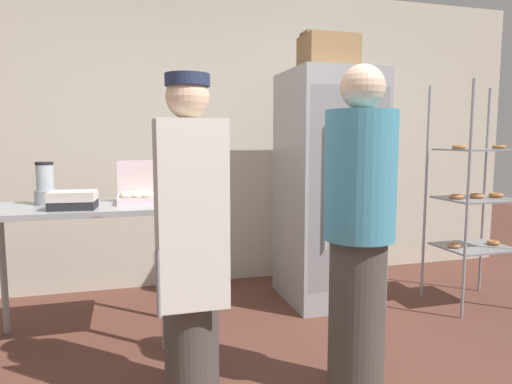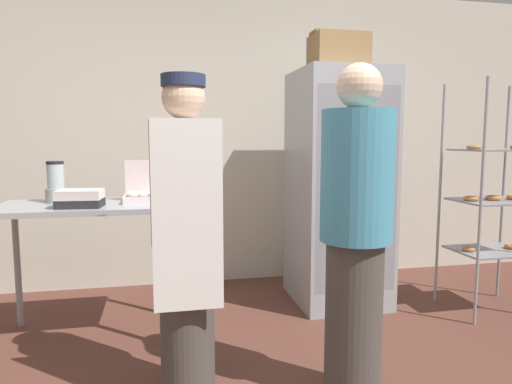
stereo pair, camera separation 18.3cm
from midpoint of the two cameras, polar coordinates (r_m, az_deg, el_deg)
The scene contains 10 objects.
back_wall at distance 4.29m, azimuth -7.03°, elevation 6.82°, with size 6.40×0.12×2.71m, color beige.
refrigerator at distance 3.78m, azimuth 7.61°, elevation 0.53°, with size 0.70×0.78×1.88m.
baking_rack at distance 3.99m, azimuth 24.69°, elevation -0.68°, with size 0.61×0.51×1.77m.
prep_counter at distance 3.20m, azimuth -22.88°, elevation -3.59°, with size 1.12×0.64×0.91m.
donut_box at distance 3.16m, azimuth -16.36°, elevation -0.49°, with size 0.25×0.24×0.28m.
blender_pitcher at distance 3.32m, azimuth -26.31°, elevation 0.71°, with size 0.14×0.14×0.28m.
binder_stack at distance 3.04m, azimuth -23.52°, elevation -0.93°, with size 0.28×0.23×0.11m.
cardboard_storage_box at distance 3.72m, azimuth 7.58°, elevation 16.98°, with size 0.42×0.31×0.27m.
person_baker at distance 2.34m, azimuth -10.48°, elevation -5.20°, with size 0.35×0.37×1.65m.
person_customer at distance 2.37m, azimuth 10.58°, elevation -4.80°, with size 0.36×0.36×1.70m.
Camera 1 is at (-0.76, -1.79, 1.33)m, focal length 32.00 mm.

